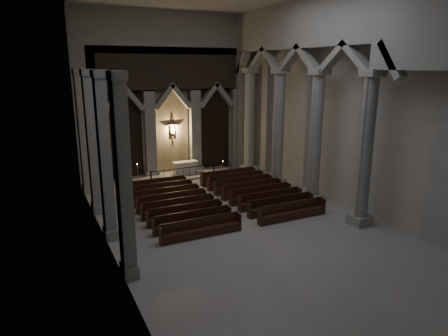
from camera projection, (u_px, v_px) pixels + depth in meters
name	position (u px, v px, depth m)	size (l,w,h in m)	color
room	(248.00, 78.00, 19.22)	(24.00, 24.10, 12.00)	#A4A29C
sanctuary_wall	(172.00, 88.00, 29.51)	(14.00, 0.77, 12.00)	#98958E
right_arcade	(321.00, 72.00, 22.65)	(1.00, 24.00, 12.00)	#98958E
left_pilasters	(98.00, 152.00, 20.32)	(0.60, 13.00, 8.03)	#98958E
sanctuary_step	(179.00, 176.00, 30.32)	(8.50, 2.60, 0.15)	#98958E
altar	(185.00, 168.00, 30.51)	(1.86, 0.75, 0.95)	beige
altar_rail	(183.00, 172.00, 29.20)	(4.99, 0.09, 0.98)	black
candle_stand_left	(138.00, 180.00, 28.01)	(0.26, 0.26, 1.57)	#AF6F36
candle_stand_right	(223.00, 173.00, 30.20)	(0.21, 0.21, 1.25)	#AF6F36
pews	(217.00, 200.00, 24.17)	(9.62, 8.29, 0.94)	black
worshipper	(217.00, 181.00, 27.03)	(0.45, 0.30, 1.24)	black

